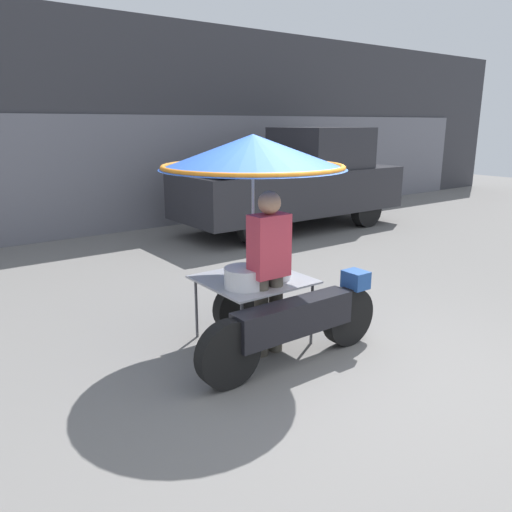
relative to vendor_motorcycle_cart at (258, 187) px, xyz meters
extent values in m
plane|color=slate|center=(0.43, -1.03, -1.64)|extent=(36.00, 36.00, 0.00)
cube|color=#38383D|center=(0.43, 7.19, 0.53)|extent=(28.00, 2.00, 4.34)
cube|color=slate|center=(0.43, 6.16, -0.44)|extent=(23.80, 0.06, 2.40)
cylinder|color=black|center=(0.73, -0.57, -1.33)|extent=(0.61, 0.14, 0.61)
cylinder|color=black|center=(-0.74, -0.57, -1.33)|extent=(0.61, 0.14, 0.61)
cube|color=black|center=(0.00, -0.57, -1.17)|extent=(1.30, 0.24, 0.32)
cube|color=#234C93|center=(0.82, -0.57, -0.95)|extent=(0.20, 0.24, 0.18)
cylinder|color=black|center=(0.00, 0.38, -1.36)|extent=(0.55, 0.14, 0.55)
cylinder|color=#515156|center=(0.43, -0.34, -1.30)|extent=(0.03, 0.03, 0.67)
cylinder|color=#515156|center=(0.43, 0.51, -1.30)|extent=(0.03, 0.03, 0.67)
cylinder|color=#515156|center=(-0.44, -0.34, -1.30)|extent=(0.03, 0.03, 0.67)
cylinder|color=#515156|center=(-0.44, 0.51, -1.30)|extent=(0.03, 0.03, 0.67)
cube|color=#9E9EA3|center=(0.00, 0.08, -0.96)|extent=(1.03, 1.00, 0.02)
cylinder|color=#B2B2B7|center=(0.00, 0.08, -0.39)|extent=(0.03, 0.03, 1.12)
cone|color=blue|center=(0.00, 0.08, 0.33)|extent=(1.83, 1.83, 0.33)
torus|color=orange|center=(0.00, 0.08, 0.18)|extent=(1.79, 1.79, 0.05)
cylinder|color=silver|center=(-0.24, -0.09, -0.85)|extent=(0.40, 0.40, 0.20)
cylinder|color=#B7B7BC|center=(0.18, -0.07, -0.88)|extent=(0.30, 0.30, 0.14)
cylinder|color=#1E6BB2|center=(0.28, 0.36, -0.84)|extent=(0.21, 0.21, 0.23)
cylinder|color=#4C473D|center=(-0.14, -0.24, -1.24)|extent=(0.14, 0.14, 0.80)
cylinder|color=#4C473D|center=(0.04, -0.24, -1.24)|extent=(0.14, 0.14, 0.80)
cube|color=#C13847|center=(-0.05, -0.24, -0.53)|extent=(0.38, 0.22, 0.60)
sphere|color=#A87A5B|center=(-0.05, -0.24, -0.12)|extent=(0.22, 0.22, 0.22)
cylinder|color=black|center=(5.57, 3.46, -1.26)|extent=(0.75, 0.24, 0.75)
cylinder|color=black|center=(5.57, 5.04, -1.26)|extent=(0.75, 0.24, 0.75)
cylinder|color=black|center=(2.53, 3.46, -1.26)|extent=(0.75, 0.24, 0.75)
cylinder|color=black|center=(2.53, 5.04, -1.26)|extent=(0.75, 0.24, 0.75)
cube|color=#28282D|center=(4.05, 4.25, -0.81)|extent=(5.05, 1.86, 0.91)
cube|color=#28282D|center=(4.86, 4.25, 0.07)|extent=(1.72, 1.71, 0.86)
cube|color=#2D2D33|center=(3.04, 4.25, -0.26)|extent=(2.63, 1.78, 0.08)
camera|label=1|loc=(-2.88, -3.87, 0.59)|focal=35.00mm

